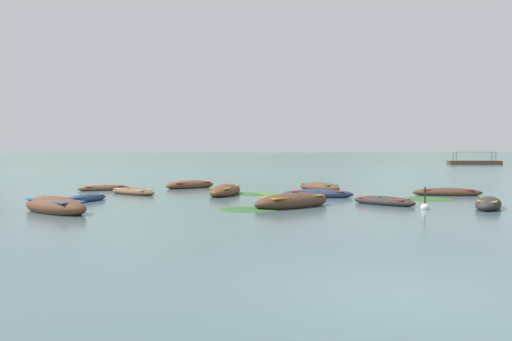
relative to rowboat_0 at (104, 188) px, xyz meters
name	(u,v)px	position (x,y,z in m)	size (l,w,h in m)	color
ground_plane	(251,152)	(12.08, 1473.53, -0.14)	(6000.00, 6000.00, 0.00)	#476066
mountain_2	(178,90)	(-280.91, 2241.25, 247.93)	(2049.94, 2049.94, 496.14)	slate
mountain_3	(402,107)	(649.08, 2362.22, 188.35)	(1438.38, 1438.38, 376.98)	slate
rowboat_0	(104,188)	(0.00, 0.00, 0.00)	(3.36, 2.44, 0.44)	brown
rowboat_1	(190,185)	(5.28, 2.16, 0.07)	(3.71, 3.56, 0.65)	brown
rowboat_2	(318,194)	(13.01, -5.66, 0.04)	(3.98, 1.48, 0.56)	navy
rowboat_3	(225,191)	(7.93, -3.80, 0.10)	(2.32, 4.79, 0.76)	brown
rowboat_4	(319,187)	(13.77, -0.17, 0.06)	(3.00, 3.67, 0.65)	brown
rowboat_5	(133,192)	(2.56, -3.44, 0.02)	(3.49, 3.25, 0.49)	brown
rowboat_6	(292,202)	(11.25, -11.00, 0.11)	(4.29, 4.11, 0.81)	#4C3323
rowboat_7	(55,206)	(1.38, -13.11, 0.12)	(4.06, 3.93, 0.84)	brown
rowboat_8	(447,192)	(20.50, -4.44, 0.03)	(3.94, 1.47, 0.55)	#4C3323
rowboat_9	(384,201)	(15.61, -9.88, 0.02)	(2.98, 3.13, 0.50)	#2D2826
rowboat_10	(488,204)	(19.78, -11.65, 0.06)	(2.44, 3.50, 0.64)	#2D2826
rowboat_11	(85,199)	(1.15, -8.05, 0.00)	(1.89, 3.35, 0.44)	navy
ferry_0	(474,162)	(50.50, 67.44, 0.31)	(9.48, 4.40, 2.54)	#4C3323
mooring_buoy	(425,207)	(16.88, -12.02, -0.04)	(0.36, 0.36, 1.08)	silver
weed_patch_0	(260,194)	(9.94, -3.29, -0.14)	(2.43, 2.67, 0.14)	#477033
weed_patch_1	(253,194)	(9.50, -3.44, -0.14)	(2.28, 2.64, 0.14)	#2D5628
weed_patch_2	(427,199)	(18.55, -6.94, -0.14)	(2.98, 2.70, 0.14)	#2D5628
weed_patch_4	(249,210)	(9.32, -12.01, -0.14)	(2.59, 2.29, 0.14)	#2D5628
weed_patch_5	(289,196)	(11.54, -4.40, -0.14)	(3.49, 1.50, 0.14)	#477033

